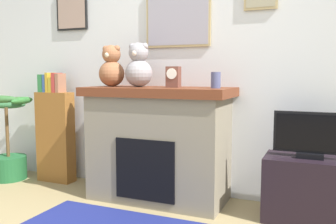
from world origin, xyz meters
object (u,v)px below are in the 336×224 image
bookshelf (55,132)px  teddy_bear_cream (112,68)px  potted_plant (9,149)px  mantel_clock (173,77)px  tv_stand (308,190)px  teddy_bear_grey (139,67)px  candle_jar (216,80)px  fireplace (159,143)px  television (311,136)px

bookshelf → teddy_bear_cream: 1.05m
potted_plant → mantel_clock: mantel_clock is taller
tv_stand → teddy_bear_grey: bearing=-179.7°
candle_jar → mantel_clock: bearing=-179.8°
teddy_bear_grey → bookshelf: bearing=174.3°
bookshelf → teddy_bear_grey: bearing=-5.7°
fireplace → bookshelf: 1.27m
tv_stand → teddy_bear_grey: 1.78m
potted_plant → candle_jar: candle_jar is taller
television → mantel_clock: 1.24m
fireplace → teddy_bear_grey: 0.72m
mantel_clock → potted_plant: bearing=-178.9°
potted_plant → candle_jar: 2.46m
fireplace → candle_jar: size_ratio=9.89×
potted_plant → teddy_bear_grey: teddy_bear_grey is taller
mantel_clock → teddy_bear_grey: 0.36m
potted_plant → mantel_clock: 2.11m
teddy_bear_cream → television: bearing=0.2°
teddy_bear_cream → mantel_clock: bearing=-0.1°
candle_jar → fireplace: bearing=178.1°
potted_plant → teddy_bear_grey: (1.60, 0.04, 0.89)m
fireplace → teddy_bear_cream: bearing=-177.8°
fireplace → television: fireplace is taller
television → mantel_clock: (-1.15, -0.01, 0.45)m
tv_stand → teddy_bear_cream: 2.03m
fireplace → teddy_bear_grey: (-0.19, -0.02, 0.70)m
tv_stand → mantel_clock: 1.45m
bookshelf → potted_plant: size_ratio=1.25×
candle_jar → mantel_clock: (-0.39, -0.00, 0.03)m
tv_stand → teddy_bear_cream: size_ratio=1.73×
fireplace → bookshelf: size_ratio=1.15×
bookshelf → mantel_clock: bearing=-4.4°
tv_stand → teddy_bear_cream: teddy_bear_cream is taller
teddy_bear_grey → teddy_bear_cream: bearing=180.0°
candle_jar → teddy_bear_cream: size_ratio=0.35×
fireplace → candle_jar: bearing=-1.9°
fireplace → mantel_clock: size_ratio=7.28×
television → teddy_bear_grey: bearing=-179.8°
potted_plant → tv_stand: size_ratio=1.39×
teddy_bear_cream → teddy_bear_grey: (0.29, -0.00, 0.01)m
bookshelf → mantel_clock: 1.55m
bookshelf → potted_plant: bookshelf is taller
potted_plant → candle_jar: bearing=0.9°
bookshelf → potted_plant: 0.58m
teddy_bear_grey → tv_stand: bearing=0.3°
mantel_clock → teddy_bear_cream: size_ratio=0.47×
fireplace → bookshelf: bearing=176.0°
potted_plant → mantel_clock: bearing=1.1°
bookshelf → television: (2.57, -0.10, 0.15)m
bookshelf → candle_jar: size_ratio=8.62×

